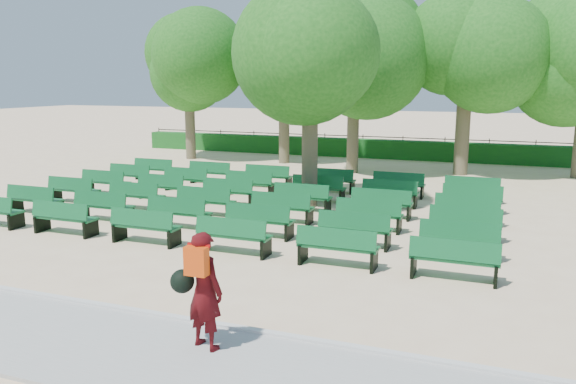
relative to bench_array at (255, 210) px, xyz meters
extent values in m
plane|color=beige|center=(1.00, -1.00, -0.09)|extent=(120.00, 120.00, 0.00)
cube|color=#ADADA8|center=(1.00, -8.40, -0.06)|extent=(30.00, 2.20, 0.06)
cube|color=silver|center=(1.00, -7.25, -0.04)|extent=(30.00, 0.12, 0.10)
cube|color=#175C1D|center=(1.00, 13.00, 0.36)|extent=(26.00, 0.70, 0.90)
cube|color=#105D2C|center=(0.00, 0.01, 0.33)|extent=(1.65, 0.46, 0.05)
cube|color=#105D2C|center=(0.00, -0.18, 0.55)|extent=(1.65, 0.13, 0.38)
cylinder|color=brown|center=(1.15, 1.44, 1.38)|extent=(0.47, 0.47, 2.92)
ellipsoid|color=#246A1C|center=(1.15, 1.44, 3.93)|extent=(3.97, 3.97, 3.57)
imported|color=#43090C|center=(2.76, -7.94, 0.81)|extent=(0.69, 0.55, 1.66)
cube|color=#E4440C|center=(2.76, -8.13, 1.28)|extent=(0.31, 0.15, 0.39)
sphere|color=black|center=(2.45, -7.99, 0.92)|extent=(0.33, 0.33, 0.33)
camera|label=1|loc=(6.38, -14.33, 3.60)|focal=35.00mm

